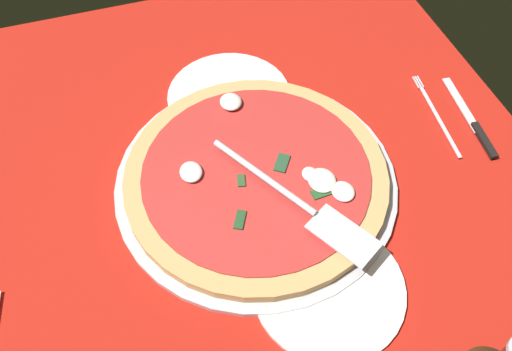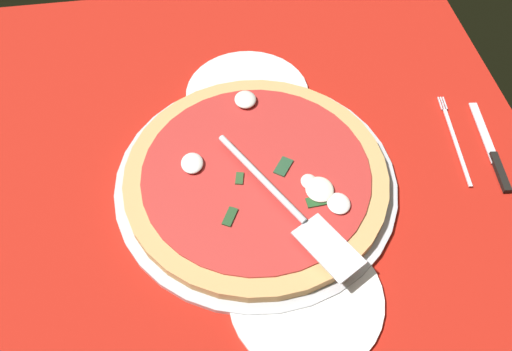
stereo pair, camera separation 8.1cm
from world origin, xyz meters
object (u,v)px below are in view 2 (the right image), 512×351
(dinner_plate_right, at_px, (306,298))
(pizza_server, at_px, (288,206))
(pizza, at_px, (256,175))
(place_setting_far, at_px, (473,148))
(dinner_plate_left, at_px, (247,94))

(dinner_plate_right, height_order, pizza_server, pizza_server)
(pizza, distance_m, place_setting_far, 0.37)
(dinner_plate_right, xyz_separation_m, pizza_server, (-0.12, -0.00, 0.04))
(dinner_plate_left, distance_m, dinner_plate_right, 0.40)
(dinner_plate_left, bearing_deg, dinner_plate_right, 3.85)
(dinner_plate_left, height_order, dinner_plate_right, same)
(dinner_plate_left, bearing_deg, pizza_server, 4.68)
(place_setting_far, bearing_deg, pizza_server, 112.55)
(pizza_server, xyz_separation_m, place_setting_far, (-0.10, 0.33, -0.05))
(pizza, bearing_deg, dinner_plate_right, 10.87)
(dinner_plate_right, bearing_deg, pizza, -169.13)
(dinner_plate_left, relative_size, pizza, 0.54)
(pizza, height_order, place_setting_far, pizza)
(pizza, relative_size, pizza_server, 1.52)
(place_setting_far, bearing_deg, dinner_plate_right, 129.99)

